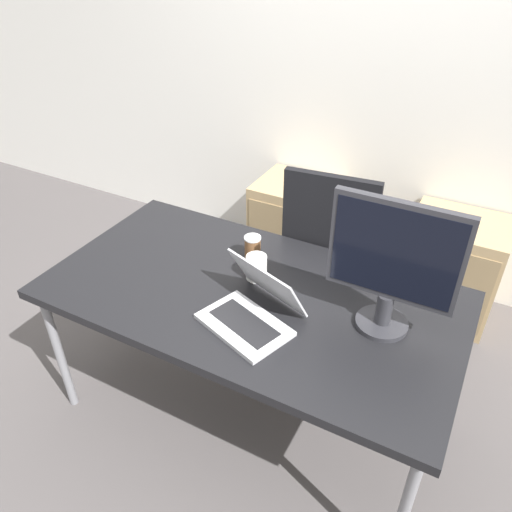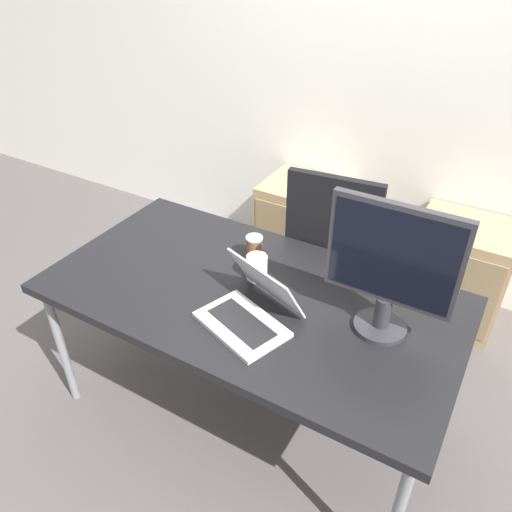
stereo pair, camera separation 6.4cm
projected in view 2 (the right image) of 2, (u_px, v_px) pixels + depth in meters
ground_plane at (251, 407)px, 2.47m from camera, size 14.00×14.00×0.00m
wall_back at (384, 70)px, 2.77m from camera, size 10.00×0.05×2.60m
desk at (251, 300)px, 2.08m from camera, size 1.71×0.91×0.73m
office_chair at (335, 277)px, 2.68m from camera, size 0.56×0.58×1.07m
cabinet_left at (304, 228)px, 3.28m from camera, size 0.52×0.44×0.62m
cabinet_right at (457, 272)px, 2.87m from camera, size 0.52×0.44×0.62m
laptop_center at (250, 310)px, 1.89m from camera, size 0.39×0.42×0.21m
monitor at (391, 268)px, 1.71m from camera, size 0.46×0.20×0.53m
coffee_cup_white at (257, 267)px, 2.10m from camera, size 0.09×0.09×0.11m
coffee_cup_brown at (254, 248)px, 2.22m from camera, size 0.08×0.08×0.12m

